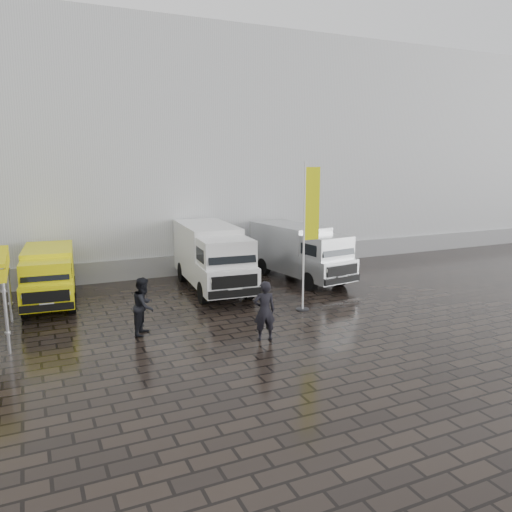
{
  "coord_description": "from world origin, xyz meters",
  "views": [
    {
      "loc": [
        -8.44,
        -15.35,
        5.57
      ],
      "look_at": [
        -0.4,
        2.2,
        1.84
      ],
      "focal_mm": 35.0,
      "sensor_mm": 36.0,
      "label": 1
    }
  ],
  "objects": [
    {
      "name": "ground",
      "position": [
        0.0,
        0.0,
        0.0
      ],
      "size": [
        120.0,
        120.0,
        0.0
      ],
      "primitive_type": "plane",
      "color": "black",
      "rests_on": "ground"
    },
    {
      "name": "exhibition_hall",
      "position": [
        2.0,
        16.0,
        6.0
      ],
      "size": [
        44.0,
        16.0,
        12.0
      ],
      "primitive_type": "cube",
      "color": "silver",
      "rests_on": "ground"
    },
    {
      "name": "hall_plinth",
      "position": [
        2.0,
        7.95,
        0.5
      ],
      "size": [
        44.0,
        0.15,
        1.0
      ],
      "primitive_type": "cube",
      "color": "gray",
      "rests_on": "ground"
    },
    {
      "name": "van_yellow",
      "position": [
        -7.9,
        5.14,
        1.08
      ],
      "size": [
        2.2,
        4.83,
        2.17
      ],
      "primitive_type": null,
      "rotation": [
        0.0,
        0.0,
        -0.09
      ],
      "color": "yellow",
      "rests_on": "ground"
    },
    {
      "name": "van_white",
      "position": [
        -1.33,
        4.7,
        1.38
      ],
      "size": [
        2.63,
        6.52,
        2.76
      ],
      "primitive_type": null,
      "rotation": [
        0.0,
        0.0,
        -0.08
      ],
      "color": "white",
      "rests_on": "ground"
    },
    {
      "name": "van_silver",
      "position": [
        3.02,
        4.7,
        1.27
      ],
      "size": [
        2.72,
        6.07,
        2.54
      ],
      "primitive_type": null,
      "rotation": [
        0.0,
        0.0,
        0.13
      ],
      "color": "#ACAFB0",
      "rests_on": "ground"
    },
    {
      "name": "flagpole",
      "position": [
        0.91,
        0.41,
        3.13
      ],
      "size": [
        0.88,
        0.5,
        5.54
      ],
      "color": "black",
      "rests_on": "ground"
    },
    {
      "name": "wheelie_bin",
      "position": [
        6.54,
        7.51,
        0.56
      ],
      "size": [
        0.69,
        0.69,
        1.11
      ],
      "primitive_type": "cube",
      "rotation": [
        0.0,
        0.0,
        0.03
      ],
      "color": "black",
      "rests_on": "ground"
    },
    {
      "name": "person_front",
      "position": [
        -1.99,
        -1.9,
        0.95
      ],
      "size": [
        0.77,
        0.59,
        1.9
      ],
      "primitive_type": "imported",
      "rotation": [
        0.0,
        0.0,
        2.94
      ],
      "color": "black",
      "rests_on": "ground"
    },
    {
      "name": "person_tent",
      "position": [
        -5.28,
        0.24,
        0.94
      ],
      "size": [
        1.08,
        1.15,
        1.88
      ],
      "primitive_type": "imported",
      "rotation": [
        0.0,
        0.0,
        1.03
      ],
      "color": "black",
      "rests_on": "ground"
    }
  ]
}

